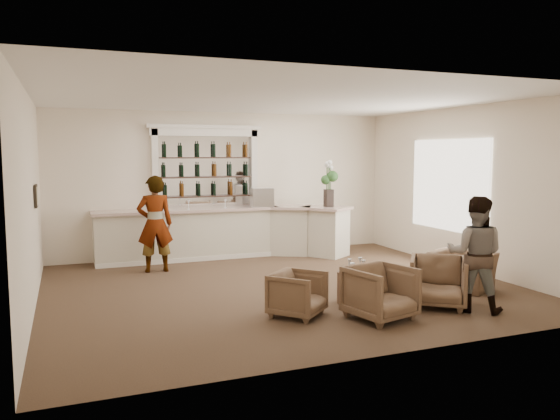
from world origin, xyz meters
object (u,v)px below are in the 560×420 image
Objects in this scene: espresso_machine at (262,197)px; cocktail_table at (357,287)px; armchair_far at (463,270)px; armchair_center at (380,293)px; guest at (475,254)px; armchair_left at (298,294)px; bar_counter at (226,233)px; sommelier at (155,224)px; flower_vase at (329,181)px; armchair_right at (438,282)px.

cocktail_table is at bearing -82.53° from espresso_machine.
armchair_center is at bearing -93.91° from armchair_far.
guest is 2.73m from armchair_left.
espresso_machine reaches higher than bar_counter.
armchair_far is (4.82, -3.32, -0.65)m from sommelier.
cocktail_table is 4.26m from flower_vase.
espresso_machine is (0.85, -0.04, 0.78)m from bar_counter.
armchair_left is 1.19m from armchair_center.
bar_counter is 1.97m from sommelier.
flower_vase reaches higher than armchair_right.
cocktail_table is 0.73× the size of armchair_center.
espresso_machine is at bearing 90.66° from cocktail_table.
armchair_center is (-0.11, -0.87, 0.14)m from cocktail_table.
armchair_left is at bearing -165.22° from cocktail_table.
bar_counter is 4.48m from cocktail_table.
cocktail_table is 0.89m from armchair_center.
armchair_center is at bearing -81.41° from bar_counter.
guest is 3.54× the size of espresso_machine.
guest is (2.33, -5.40, 0.29)m from bar_counter.
sommelier is 5.89m from armchair_far.
armchair_left is (-2.58, 0.72, -0.54)m from guest.
cocktail_table is 4.41m from sommelier.
guest is at bearing -67.74° from espresso_machine.
bar_counter is 5.31m from armchair_center.
sommelier reaches higher than cocktail_table.
armchair_far is at bearing 147.85° from sommelier.
cocktail_table is 1.25m from armchair_right.
flower_vase is (2.52, 4.06, 1.41)m from armchair_left.
armchair_left reaches higher than armchair_far.
guest reaches higher than bar_counter.
armchair_right is 0.81× the size of flower_vase.
guest is at bearing -57.18° from armchair_left.
espresso_machine is at bearing 139.92° from armchair_right.
armchair_right is at bearing -2.67° from armchair_center.
cocktail_table is 0.87× the size of armchair_left.
armchair_left is (-0.25, -4.68, -0.25)m from bar_counter.
armchair_left is 2.25m from armchair_right.
armchair_right reaches higher than armchair_far.
guest reaches higher than armchair_right.
armchair_right is 5.19m from espresso_machine.
sommelier is at bearing -152.49° from armchair_far.
espresso_machine is 0.46× the size of flower_vase.
armchair_left reaches higher than cocktail_table.
guest reaches higher than espresso_machine.
armchair_right is at bearing -50.09° from armchair_left.
guest is 1.76× the size of armchair_far.
sommelier is 1.11× the size of guest.
sommelier is (-2.61, 3.48, 0.71)m from cocktail_table.
armchair_left is at bearing -93.03° from bar_counter.
sommelier is 2.73m from espresso_machine.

